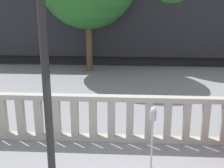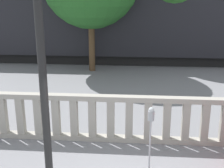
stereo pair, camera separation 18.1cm
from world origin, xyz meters
name	(u,v)px [view 1 (the left image)]	position (x,y,z in m)	size (l,w,h in m)	color
balustrade	(121,119)	(0.00, 3.39, 0.67)	(16.64, 0.24, 1.34)	#9E998E
lamppost	(43,36)	(-1.37, 1.13, 3.30)	(0.43, 0.43, 5.53)	black
parking_meter	(153,121)	(0.77, 2.07, 1.23)	(0.15, 0.15, 1.56)	#99999E
train_near	(102,28)	(-1.38, 13.22, 1.86)	(25.27, 3.04, 4.14)	black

